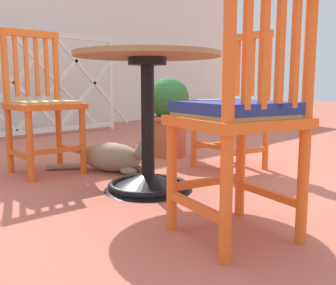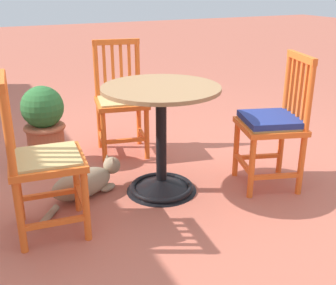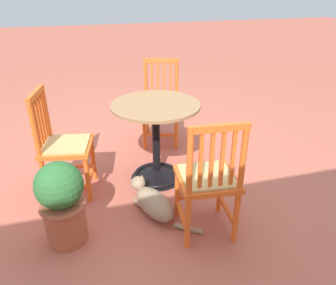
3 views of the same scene
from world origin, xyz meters
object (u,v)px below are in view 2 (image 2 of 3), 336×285
(cafe_table, at_px, (161,152))
(orange_chair_at_corner, at_px, (273,124))
(tabby_cat, at_px, (87,182))
(terracotta_planter, at_px, (44,124))
(orange_chair_by_planter, at_px, (121,102))
(orange_chair_near_fence, at_px, (41,161))

(cafe_table, distance_m, orange_chair_at_corner, 0.78)
(tabby_cat, bearing_deg, terracotta_planter, 12.14)
(orange_chair_at_corner, height_order, tabby_cat, orange_chair_at_corner)
(orange_chair_at_corner, bearing_deg, orange_chair_by_planter, 35.37)
(tabby_cat, bearing_deg, cafe_table, -108.17)
(orange_chair_by_planter, bearing_deg, tabby_cat, 143.02)
(orange_chair_near_fence, height_order, tabby_cat, orange_chair_near_fence)
(orange_chair_at_corner, xyz_separation_m, tabby_cat, (0.39, 1.20, -0.35))
(orange_chair_at_corner, relative_size, orange_chair_by_planter, 1.00)
(cafe_table, xyz_separation_m, orange_chair_by_planter, (0.79, 0.00, 0.15))
(orange_chair_by_planter, distance_m, terracotta_planter, 0.62)
(orange_chair_at_corner, bearing_deg, orange_chair_near_fence, 87.68)
(orange_chair_near_fence, relative_size, terracotta_planter, 1.47)
(tabby_cat, xyz_separation_m, terracotta_planter, (0.65, 0.14, 0.23))
(cafe_table, xyz_separation_m, orange_chair_at_corner, (-0.23, -0.72, 0.16))
(cafe_table, bearing_deg, tabby_cat, 71.83)
(orange_chair_near_fence, bearing_deg, terracotta_planter, -10.37)
(cafe_table, xyz_separation_m, terracotta_planter, (0.81, 0.62, 0.04))
(cafe_table, distance_m, terracotta_planter, 1.01)
(cafe_table, relative_size, orange_chair_near_fence, 0.83)
(cafe_table, relative_size, tabby_cat, 1.18)
(orange_chair_at_corner, relative_size, orange_chair_near_fence, 1.00)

